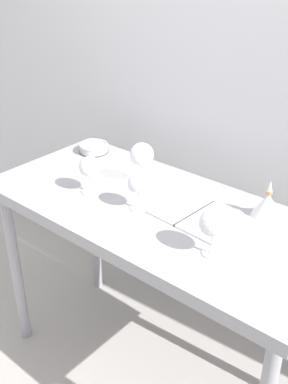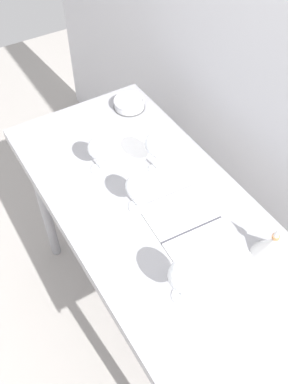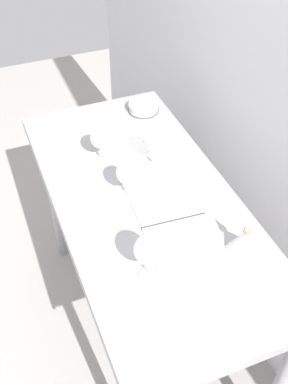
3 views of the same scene
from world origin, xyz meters
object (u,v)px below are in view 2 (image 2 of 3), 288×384
at_px(wine_glass_near_left, 99,149).
at_px(decanter_funnel, 272,247).
at_px(wine_glass_near_center, 137,187).
at_px(open_notebook, 192,230).
at_px(tasting_sheet_upper, 134,143).
at_px(tasting_bowl, 129,103).
at_px(wine_glass_far_left, 158,144).
at_px(wine_glass_near_right, 184,276).

height_order(wine_glass_near_left, decanter_funnel, wine_glass_near_left).
height_order(wine_glass_near_center, open_notebook, wine_glass_near_center).
bearing_deg(decanter_funnel, open_notebook, -143.62).
height_order(tasting_sheet_upper, tasting_bowl, tasting_bowl).
bearing_deg(wine_glass_far_left, wine_glass_near_left, -121.44).
relative_size(wine_glass_near_right, wine_glass_far_left, 0.92).
bearing_deg(wine_glass_near_center, tasting_sheet_upper, 151.82).
relative_size(open_notebook, tasting_sheet_upper, 1.74).
relative_size(tasting_sheet_upper, decanter_funnel, 1.35).
xyz_separation_m(wine_glass_near_left, open_notebook, (0.42, 0.13, -0.10)).
distance_m(wine_glass_near_center, wine_glass_near_left, 0.24).
relative_size(wine_glass_near_right, decanter_funnel, 1.11).
bearing_deg(open_notebook, wine_glass_far_left, 173.30).
height_order(wine_glass_far_left, decanter_funnel, wine_glass_far_left).
relative_size(wine_glass_far_left, decanter_funnel, 1.21).
height_order(open_notebook, tasting_sheet_upper, open_notebook).
distance_m(wine_glass_near_center, tasting_sheet_upper, 0.36).
bearing_deg(wine_glass_near_center, wine_glass_near_right, -10.14).
height_order(tasting_sheet_upper, decanter_funnel, decanter_funnel).
height_order(wine_glass_near_left, wine_glass_near_right, wine_glass_near_right).
relative_size(tasting_sheet_upper, tasting_bowl, 1.46).
bearing_deg(wine_glass_near_left, decanter_funnel, 24.04).
height_order(wine_glass_near_center, wine_glass_far_left, wine_glass_far_left).
bearing_deg(wine_glass_near_right, tasting_bowl, 159.48).
relative_size(wine_glass_near_left, tasting_sheet_upper, 0.75).
height_order(wine_glass_far_left, tasting_sheet_upper, wine_glass_far_left).
bearing_deg(wine_glass_near_right, wine_glass_near_center, 169.86).
height_order(wine_glass_near_left, wine_glass_far_left, wine_glass_far_left).
height_order(wine_glass_near_center, wine_glass_near_right, wine_glass_near_right).
bearing_deg(wine_glass_far_left, wine_glass_near_center, -52.67).
bearing_deg(wine_glass_far_left, tasting_sheet_upper, 179.77).
distance_m(tasting_sheet_upper, tasting_bowl, 0.24).
height_order(wine_glass_near_left, tasting_sheet_upper, wine_glass_near_left).
bearing_deg(tasting_sheet_upper, tasting_bowl, 137.65).
bearing_deg(wine_glass_near_left, tasting_sheet_upper, 109.44).
distance_m(wine_glass_near_right, decanter_funnel, 0.33).
xyz_separation_m(tasting_bowl, decanter_funnel, (0.91, -0.01, 0.03)).
bearing_deg(decanter_funnel, wine_glass_near_left, -155.96).
bearing_deg(wine_glass_far_left, open_notebook, -10.55).
bearing_deg(tasting_sheet_upper, wine_glass_near_left, -87.06).
height_order(wine_glass_near_center, decanter_funnel, wine_glass_near_center).
distance_m(wine_glass_near_center, open_notebook, 0.24).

